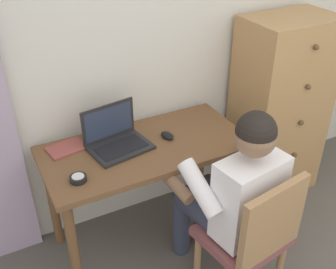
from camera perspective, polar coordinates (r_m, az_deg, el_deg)
The scene contains 9 objects.
wall_back at distance 2.63m, azimuth 0.83°, elevation 13.91°, with size 4.80×0.05×2.50m, color silver.
desk at distance 2.46m, azimuth -3.15°, elevation -3.73°, with size 1.21×0.60×0.75m.
dresser at distance 3.05m, azimuth 15.30°, elevation 3.51°, with size 0.62×0.45×1.34m.
chair at distance 2.24m, azimuth 11.72°, elevation -13.62°, with size 0.48×0.46×0.87m.
person_seated at distance 2.21m, azimuth 8.86°, elevation -7.68°, with size 0.59×0.62×1.18m.
laptop at distance 2.38m, azimuth -7.31°, elevation -0.52°, with size 0.38×0.30×0.24m.
computer_mouse at distance 2.45m, azimuth -0.14°, elevation -0.07°, with size 0.06×0.10×0.03m, color black.
desk_clock at distance 2.16m, azimuth -12.54°, elevation -6.00°, with size 0.09×0.09×0.03m.
notebook_pad at distance 2.43m, azimuth -14.13°, elevation -1.83°, with size 0.21×0.15×0.01m, color #994742.
Camera 1 is at (-1.19, -0.00, 2.06)m, focal length 43.37 mm.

